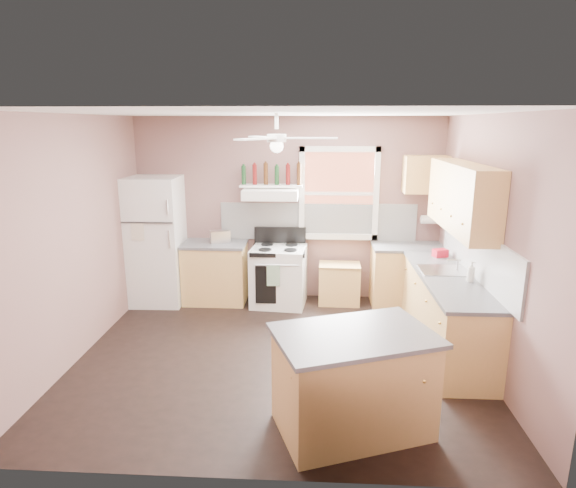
# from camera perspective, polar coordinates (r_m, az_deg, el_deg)

# --- Properties ---
(floor) EXTENTS (4.50, 4.50, 0.00)m
(floor) POSITION_cam_1_polar(r_m,az_deg,el_deg) (5.69, -1.21, -13.03)
(floor) COLOR black
(floor) RESTS_ON ground
(ceiling) EXTENTS (4.50, 4.50, 0.00)m
(ceiling) POSITION_cam_1_polar(r_m,az_deg,el_deg) (5.07, -1.37, 15.27)
(ceiling) COLOR white
(ceiling) RESTS_ON ground
(wall_back) EXTENTS (4.50, 0.05, 2.70)m
(wall_back) POSITION_cam_1_polar(r_m,az_deg,el_deg) (7.20, -0.02, 4.13)
(wall_back) COLOR #785550
(wall_back) RESTS_ON ground
(wall_right) EXTENTS (0.05, 4.00, 2.70)m
(wall_right) POSITION_cam_1_polar(r_m,az_deg,el_deg) (5.53, 22.93, -0.06)
(wall_right) COLOR #785550
(wall_right) RESTS_ON ground
(wall_left) EXTENTS (0.05, 4.00, 2.70)m
(wall_left) POSITION_cam_1_polar(r_m,az_deg,el_deg) (5.85, -24.09, 0.55)
(wall_left) COLOR #785550
(wall_left) RESTS_ON ground
(backsplash_back) EXTENTS (2.90, 0.03, 0.55)m
(backsplash_back) POSITION_cam_1_polar(r_m,az_deg,el_deg) (7.18, 3.56, 2.66)
(backsplash_back) COLOR white
(backsplash_back) RESTS_ON wall_back
(backsplash_right) EXTENTS (0.03, 2.60, 0.55)m
(backsplash_right) POSITION_cam_1_polar(r_m,az_deg,el_deg) (5.83, 21.44, -1.00)
(backsplash_right) COLOR white
(backsplash_right) RESTS_ON wall_right
(window_view) EXTENTS (1.00, 0.02, 1.20)m
(window_view) POSITION_cam_1_polar(r_m,az_deg,el_deg) (7.11, 6.04, 5.98)
(window_view) COLOR brown
(window_view) RESTS_ON wall_back
(window_frame) EXTENTS (1.16, 0.07, 1.36)m
(window_frame) POSITION_cam_1_polar(r_m,az_deg,el_deg) (7.08, 6.05, 5.94)
(window_frame) COLOR white
(window_frame) RESTS_ON wall_back
(refrigerator) EXTENTS (0.81, 0.79, 1.86)m
(refrigerator) POSITION_cam_1_polar(r_m,az_deg,el_deg) (7.30, -15.46, 0.40)
(refrigerator) COLOR white
(refrigerator) RESTS_ON floor
(base_cabinet_left) EXTENTS (0.90, 0.60, 0.86)m
(base_cabinet_left) POSITION_cam_1_polar(r_m,az_deg,el_deg) (7.24, -8.59, -3.47)
(base_cabinet_left) COLOR tan
(base_cabinet_left) RESTS_ON floor
(counter_left) EXTENTS (0.92, 0.62, 0.04)m
(counter_left) POSITION_cam_1_polar(r_m,az_deg,el_deg) (7.12, -8.72, -0.01)
(counter_left) COLOR #4E4E51
(counter_left) RESTS_ON base_cabinet_left
(toaster) EXTENTS (0.32, 0.24, 0.18)m
(toaster) POSITION_cam_1_polar(r_m,az_deg,el_deg) (7.09, -8.04, 0.87)
(toaster) COLOR silver
(toaster) RESTS_ON counter_left
(stove) EXTENTS (0.82, 0.71, 0.86)m
(stove) POSITION_cam_1_polar(r_m,az_deg,el_deg) (7.03, -1.10, -3.84)
(stove) COLOR white
(stove) RESTS_ON floor
(range_hood) EXTENTS (0.78, 0.50, 0.14)m
(range_hood) POSITION_cam_1_polar(r_m,az_deg,el_deg) (6.90, -2.07, 5.96)
(range_hood) COLOR white
(range_hood) RESTS_ON wall_back
(bottle_shelf) EXTENTS (0.90, 0.26, 0.03)m
(bottle_shelf) POSITION_cam_1_polar(r_m,az_deg,el_deg) (7.00, -1.98, 6.91)
(bottle_shelf) COLOR white
(bottle_shelf) RESTS_ON range_hood
(cart) EXTENTS (0.61, 0.41, 0.60)m
(cart) POSITION_cam_1_polar(r_m,az_deg,el_deg) (7.16, 6.09, -4.71)
(cart) COLOR tan
(cart) RESTS_ON floor
(base_cabinet_corner) EXTENTS (1.00, 0.60, 0.86)m
(base_cabinet_corner) POSITION_cam_1_polar(r_m,az_deg,el_deg) (7.22, 13.87, -3.79)
(base_cabinet_corner) COLOR tan
(base_cabinet_corner) RESTS_ON floor
(base_cabinet_right) EXTENTS (0.60, 2.20, 0.86)m
(base_cabinet_right) POSITION_cam_1_polar(r_m,az_deg,el_deg) (5.98, 18.18, -7.89)
(base_cabinet_right) COLOR tan
(base_cabinet_right) RESTS_ON floor
(counter_corner) EXTENTS (1.02, 0.62, 0.04)m
(counter_corner) POSITION_cam_1_polar(r_m,az_deg,el_deg) (7.09, 14.08, -0.33)
(counter_corner) COLOR #4E4E51
(counter_corner) RESTS_ON base_cabinet_corner
(counter_right) EXTENTS (0.62, 2.22, 0.04)m
(counter_right) POSITION_cam_1_polar(r_m,az_deg,el_deg) (5.83, 18.42, -3.78)
(counter_right) COLOR #4E4E51
(counter_right) RESTS_ON base_cabinet_right
(sink) EXTENTS (0.55, 0.45, 0.03)m
(sink) POSITION_cam_1_polar(r_m,az_deg,el_deg) (6.01, 17.95, -3.06)
(sink) COLOR silver
(sink) RESTS_ON counter_right
(faucet) EXTENTS (0.03, 0.03, 0.14)m
(faucet) POSITION_cam_1_polar(r_m,az_deg,el_deg) (6.03, 19.48, -2.38)
(faucet) COLOR silver
(faucet) RESTS_ON sink
(upper_cabinet_right) EXTENTS (0.33, 1.80, 0.76)m
(upper_cabinet_right) POSITION_cam_1_polar(r_m,az_deg,el_deg) (5.86, 19.93, 5.25)
(upper_cabinet_right) COLOR tan
(upper_cabinet_right) RESTS_ON wall_right
(upper_cabinet_corner) EXTENTS (0.60, 0.33, 0.52)m
(upper_cabinet_corner) POSITION_cam_1_polar(r_m,az_deg,el_deg) (7.09, 15.99, 7.93)
(upper_cabinet_corner) COLOR tan
(upper_cabinet_corner) RESTS_ON wall_back
(paper_towel) EXTENTS (0.26, 0.12, 0.12)m
(paper_towel) POSITION_cam_1_polar(r_m,az_deg,el_deg) (7.24, 16.52, 2.80)
(paper_towel) COLOR white
(paper_towel) RESTS_ON wall_back
(island) EXTENTS (1.43, 1.16, 0.86)m
(island) POSITION_cam_1_polar(r_m,az_deg,el_deg) (4.33, 7.71, -16.11)
(island) COLOR tan
(island) RESTS_ON floor
(island_top) EXTENTS (1.52, 1.25, 0.04)m
(island_top) POSITION_cam_1_polar(r_m,az_deg,el_deg) (4.12, 7.91, -10.69)
(island_top) COLOR #4E4E51
(island_top) RESTS_ON island
(ceiling_fan_hub) EXTENTS (0.20, 0.20, 0.08)m
(ceiling_fan_hub) POSITION_cam_1_polar(r_m,az_deg,el_deg) (5.07, -1.35, 12.44)
(ceiling_fan_hub) COLOR white
(ceiling_fan_hub) RESTS_ON ceiling
(soap_bottle) EXTENTS (0.12, 0.12, 0.23)m
(soap_bottle) POSITION_cam_1_polar(r_m,az_deg,el_deg) (5.66, 20.90, -3.09)
(soap_bottle) COLOR silver
(soap_bottle) RESTS_ON counter_right
(red_caddy) EXTENTS (0.21, 0.17, 0.10)m
(red_caddy) POSITION_cam_1_polar(r_m,az_deg,el_deg) (6.60, 17.60, -1.03)
(red_caddy) COLOR #B60F22
(red_caddy) RESTS_ON counter_right
(wine_bottles) EXTENTS (0.86, 0.06, 0.31)m
(wine_bottles) POSITION_cam_1_polar(r_m,az_deg,el_deg) (6.99, -1.93, 8.22)
(wine_bottles) COLOR #143819
(wine_bottles) RESTS_ON bottle_shelf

